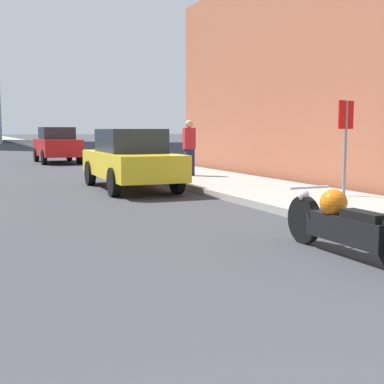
{
  "coord_description": "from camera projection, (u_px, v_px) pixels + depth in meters",
  "views": [
    {
      "loc": [
        -1.29,
        -0.73,
        1.57
      ],
      "look_at": [
        1.52,
        5.87,
        0.73
      ],
      "focal_mm": 50.0,
      "sensor_mm": 36.0,
      "label": 1
    }
  ],
  "objects": [
    {
      "name": "motorcycle",
      "position": [
        344.0,
        224.0,
        6.62
      ],
      "size": [
        0.62,
        2.44,
        0.82
      ],
      "rotation": [
        0.0,
        0.0,
        0.01
      ],
      "color": "black",
      "rests_on": "ground_plane"
    },
    {
      "name": "stop_sign",
      "position": [
        346.0,
        131.0,
        11.44
      ],
      "size": [
        0.57,
        0.26,
        2.04
      ],
      "color": "slate",
      "rests_on": "sidewalk"
    },
    {
      "name": "sidewalk",
      "position": [
        63.0,
        150.0,
        40.04
      ],
      "size": [
        3.0,
        240.0,
        0.15
      ],
      "color": "gray",
      "rests_on": "ground_plane"
    },
    {
      "name": "parked_car_red",
      "position": [
        57.0,
        145.0,
        25.53
      ],
      "size": [
        1.85,
        4.13,
        1.7
      ],
      "rotation": [
        0.0,
        0.0,
        0.01
      ],
      "color": "red",
      "rests_on": "ground_plane"
    },
    {
      "name": "pedestrian",
      "position": [
        189.0,
        147.0,
        16.6
      ],
      "size": [
        0.36,
        0.24,
        1.72
      ],
      "color": "#1E2347",
      "rests_on": "sidewalk"
    },
    {
      "name": "parked_car_yellow",
      "position": [
        130.0,
        159.0,
        14.11
      ],
      "size": [
        1.86,
        4.63,
        1.59
      ],
      "rotation": [
        0.0,
        0.0,
        -0.02
      ],
      "color": "gold",
      "rests_on": "ground_plane"
    }
  ]
}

